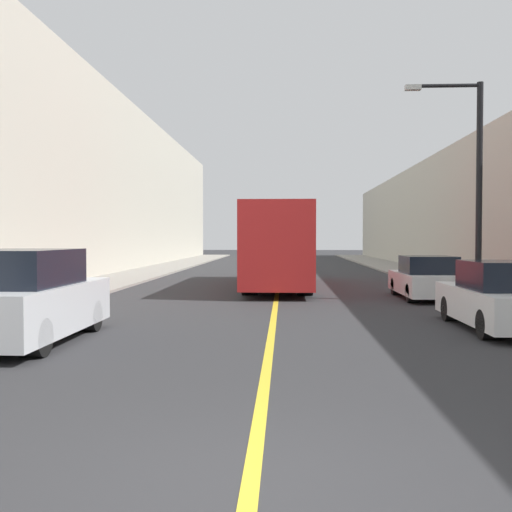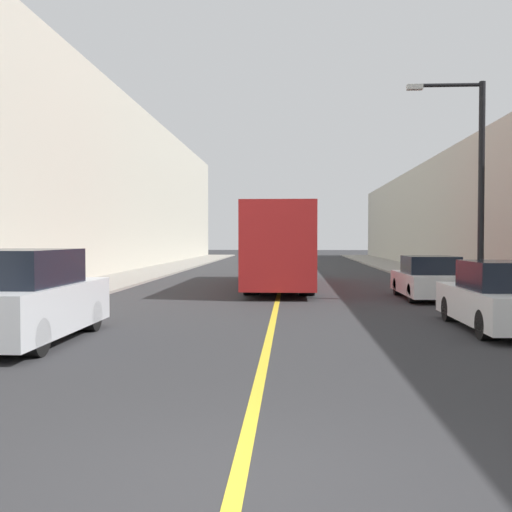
{
  "view_description": "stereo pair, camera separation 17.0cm",
  "coord_description": "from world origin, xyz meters",
  "px_view_note": "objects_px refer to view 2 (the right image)",
  "views": [
    {
      "loc": [
        0.29,
        -4.83,
        2.07
      ],
      "look_at": [
        -0.47,
        10.76,
        1.6
      ],
      "focal_mm": 42.0,
      "sensor_mm": 36.0,
      "label": 1
    },
    {
      "loc": [
        0.46,
        -4.82,
        2.07
      ],
      "look_at": [
        -0.47,
        10.76,
        1.6
      ],
      "focal_mm": 42.0,
      "sensor_mm": 36.0,
      "label": 2
    }
  ],
  "objects_px": {
    "car_right_near": "(502,299)",
    "street_lamp_right": "(474,175)",
    "car_right_mid": "(429,280)",
    "parked_suv_left": "(22,299)",
    "bus": "(281,245)"
  },
  "relations": [
    {
      "from": "car_right_near",
      "to": "street_lamp_right",
      "type": "height_order",
      "value": "street_lamp_right"
    },
    {
      "from": "parked_suv_left",
      "to": "street_lamp_right",
      "type": "xyz_separation_m",
      "value": [
        11.17,
        8.1,
        3.24
      ]
    },
    {
      "from": "car_right_mid",
      "to": "street_lamp_right",
      "type": "height_order",
      "value": "street_lamp_right"
    },
    {
      "from": "bus",
      "to": "car_right_near",
      "type": "xyz_separation_m",
      "value": [
        5.16,
        -11.6,
        -1.09
      ]
    },
    {
      "from": "parked_suv_left",
      "to": "street_lamp_right",
      "type": "distance_m",
      "value": 14.18
    },
    {
      "from": "bus",
      "to": "car_right_mid",
      "type": "xyz_separation_m",
      "value": [
        5.1,
        -4.7,
        -1.13
      ]
    },
    {
      "from": "bus",
      "to": "car_right_mid",
      "type": "bearing_deg",
      "value": -42.65
    },
    {
      "from": "car_right_near",
      "to": "street_lamp_right",
      "type": "xyz_separation_m",
      "value": [
        1.14,
        5.96,
        3.4
      ]
    },
    {
      "from": "car_right_near",
      "to": "car_right_mid",
      "type": "distance_m",
      "value": 6.9
    },
    {
      "from": "car_right_mid",
      "to": "street_lamp_right",
      "type": "bearing_deg",
      "value": -38.36
    },
    {
      "from": "bus",
      "to": "car_right_near",
      "type": "relative_size",
      "value": 2.64
    },
    {
      "from": "car_right_mid",
      "to": "street_lamp_right",
      "type": "xyz_separation_m",
      "value": [
        1.19,
        -0.94,
        3.43
      ]
    },
    {
      "from": "car_right_mid",
      "to": "parked_suv_left",
      "type": "bearing_deg",
      "value": -137.82
    },
    {
      "from": "parked_suv_left",
      "to": "car_right_mid",
      "type": "relative_size",
      "value": 1.09
    },
    {
      "from": "bus",
      "to": "car_right_near",
      "type": "distance_m",
      "value": 12.74
    }
  ]
}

